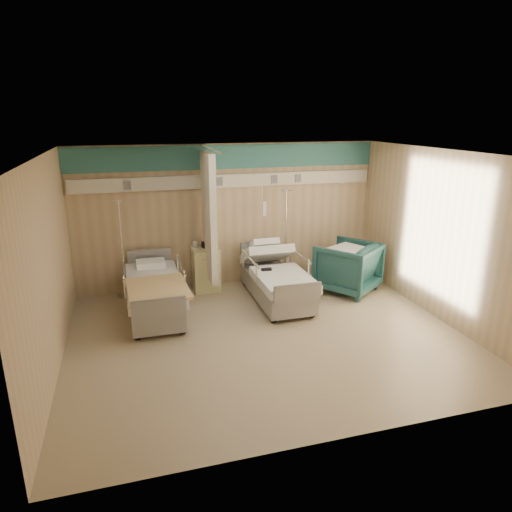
{
  "coord_description": "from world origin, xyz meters",
  "views": [
    {
      "loc": [
        -1.94,
        -6.17,
        3.32
      ],
      "look_at": [
        0.01,
        0.6,
        1.13
      ],
      "focal_mm": 32.0,
      "sensor_mm": 36.0,
      "label": 1
    }
  ],
  "objects_px": {
    "bed_right": "(276,285)",
    "visitor_armchair": "(348,267)",
    "bed_left": "(155,297)",
    "iv_stand_right": "(285,263)",
    "bedside_cabinet": "(206,269)",
    "iv_stand_left": "(125,278)"
  },
  "relations": [
    {
      "from": "bed_right",
      "to": "bedside_cabinet",
      "type": "distance_m",
      "value": 1.46
    },
    {
      "from": "bed_right",
      "to": "visitor_armchair",
      "type": "distance_m",
      "value": 1.51
    },
    {
      "from": "iv_stand_right",
      "to": "iv_stand_left",
      "type": "bearing_deg",
      "value": 179.19
    },
    {
      "from": "bedside_cabinet",
      "to": "visitor_armchair",
      "type": "relative_size",
      "value": 0.8
    },
    {
      "from": "bed_left",
      "to": "visitor_armchair",
      "type": "distance_m",
      "value": 3.71
    },
    {
      "from": "iv_stand_right",
      "to": "bedside_cabinet",
      "type": "bearing_deg",
      "value": -178.83
    },
    {
      "from": "bed_right",
      "to": "visitor_armchair",
      "type": "height_order",
      "value": "visitor_armchair"
    },
    {
      "from": "iv_stand_left",
      "to": "bed_left",
      "type": "bearing_deg",
      "value": -63.88
    },
    {
      "from": "bed_left",
      "to": "iv_stand_left",
      "type": "xyz_separation_m",
      "value": [
        -0.48,
        0.98,
        0.06
      ]
    },
    {
      "from": "visitor_armchair",
      "to": "bed_right",
      "type": "bearing_deg",
      "value": -31.99
    },
    {
      "from": "bed_right",
      "to": "iv_stand_right",
      "type": "bearing_deg",
      "value": 61.83
    },
    {
      "from": "bed_right",
      "to": "iv_stand_right",
      "type": "height_order",
      "value": "iv_stand_right"
    },
    {
      "from": "bedside_cabinet",
      "to": "iv_stand_right",
      "type": "height_order",
      "value": "iv_stand_right"
    },
    {
      "from": "visitor_armchair",
      "to": "iv_stand_left",
      "type": "distance_m",
      "value": 4.27
    },
    {
      "from": "visitor_armchair",
      "to": "iv_stand_left",
      "type": "bearing_deg",
      "value": -47.97
    },
    {
      "from": "bed_left",
      "to": "iv_stand_left",
      "type": "height_order",
      "value": "iv_stand_left"
    },
    {
      "from": "bed_right",
      "to": "iv_stand_right",
      "type": "xyz_separation_m",
      "value": [
        0.5,
        0.93,
        0.08
      ]
    },
    {
      "from": "iv_stand_left",
      "to": "bed_right",
      "type": "bearing_deg",
      "value": -20.06
    },
    {
      "from": "bed_left",
      "to": "iv_stand_right",
      "type": "xyz_separation_m",
      "value": [
        2.7,
        0.93,
        0.08
      ]
    },
    {
      "from": "bed_right",
      "to": "bedside_cabinet",
      "type": "relative_size",
      "value": 2.54
    },
    {
      "from": "bed_left",
      "to": "bedside_cabinet",
      "type": "xyz_separation_m",
      "value": [
        1.05,
        0.9,
        0.11
      ]
    },
    {
      "from": "visitor_armchair",
      "to": "iv_stand_right",
      "type": "distance_m",
      "value": 1.3
    }
  ]
}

